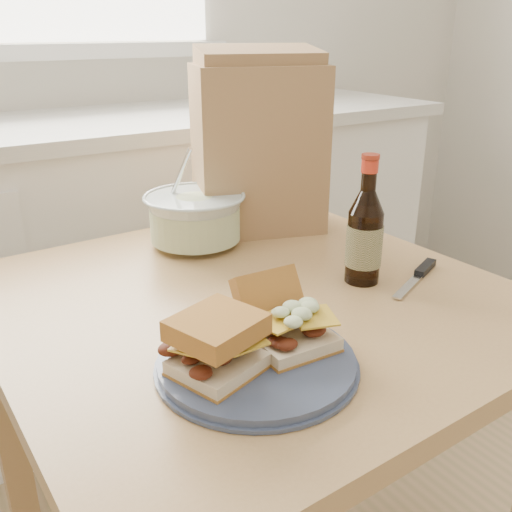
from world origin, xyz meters
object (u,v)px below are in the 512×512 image
plate (257,363)px  coleslaw_bowl (195,220)px  paper_bag (258,150)px  beer_bottle (365,236)px  dining_table (252,345)px

plate → coleslaw_bowl: (0.15, 0.49, 0.05)m
paper_bag → beer_bottle: bearing=-72.5°
plate → paper_bag: size_ratio=0.75×
beer_bottle → paper_bag: (0.00, 0.38, 0.10)m
plate → dining_table: bearing=59.6°
plate → beer_bottle: 0.37m
plate → beer_bottle: (0.33, 0.15, 0.08)m
coleslaw_bowl → beer_bottle: size_ratio=0.91×
dining_table → plate: 0.27m
coleslaw_bowl → beer_bottle: bearing=-62.3°
dining_table → beer_bottle: bearing=-19.5°
coleslaw_bowl → beer_bottle: 0.39m
beer_bottle → paper_bag: paper_bag is taller
plate → beer_bottle: size_ratio=1.15×
coleslaw_bowl → paper_bag: (0.19, 0.03, 0.13)m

